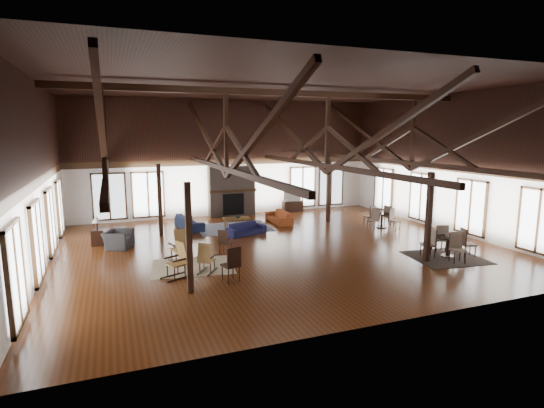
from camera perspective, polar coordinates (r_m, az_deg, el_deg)
name	(u,v)px	position (r m, az deg, el deg)	size (l,w,h in m)	color
floor	(279,247)	(16.33, 0.92, -5.79)	(16.00, 16.00, 0.00)	#5B2913
ceiling	(279,86)	(15.83, 0.98, 15.64)	(16.00, 14.00, 0.02)	black
wall_back	(229,158)	(22.44, -5.75, 6.15)	(16.00, 0.02, 6.00)	white
wall_front	(397,194)	(9.70, 16.50, 1.29)	(16.00, 0.02, 6.00)	white
wall_left	(36,177)	(14.83, -29.15, 3.22)	(0.02, 14.00, 6.00)	white
wall_right	(448,163)	(20.18, 22.63, 5.08)	(0.02, 14.00, 6.00)	white
roof_truss	(279,141)	(15.75, 0.96, 8.49)	(15.60, 14.07, 3.14)	black
post_grid	(279,208)	(16.00, 0.93, -0.51)	(8.16, 7.16, 3.05)	black
fireplace	(232,191)	(22.29, -5.45, 1.71)	(2.50, 0.69, 2.60)	#6C5C53
ceiling_fan	(303,150)	(15.04, 4.17, 7.29)	(1.60, 1.60, 0.75)	black
sofa_navy_front	(246,229)	(18.22, -3.51, -3.36)	(1.73, 0.68, 0.50)	#16183E
sofa_navy_left	(189,222)	(19.66, -11.07, -2.41)	(0.81, 2.07, 0.60)	#131C36
sofa_orange	(279,217)	(20.62, 0.91, -1.73)	(0.75, 1.93, 0.56)	#9A441D
coffee_table	(237,219)	(19.57, -4.78, -2.02)	(1.23, 0.66, 0.46)	brown
vase	(238,216)	(19.47, -4.60, -1.61)	(0.19, 0.19, 0.20)	#B2B2B2
armchair	(118,239)	(17.12, -19.96, -4.49)	(0.90, 1.03, 0.67)	#2A2A2C
side_table_lamp	(97,234)	(17.82, -22.45, -3.76)	(0.46, 0.46, 1.17)	black
rocking_chair_a	(181,247)	(14.54, -12.15, -5.67)	(0.71, 1.01, 1.19)	#A47C3E
rocking_chair_b	(206,259)	(13.44, -8.90, -7.30)	(0.76, 0.84, 0.97)	#A47C3E
rocking_chair_c	(179,260)	(13.22, -12.42, -7.42)	(0.96, 0.76, 1.10)	#A47C3E
side_chair_a	(224,240)	(15.30, -6.47, -4.85)	(0.55, 0.55, 0.92)	black
side_chair_b	(232,262)	(12.49, -5.35, -7.73)	(0.55, 0.55, 1.07)	black
cafe_table_near	(448,243)	(16.21, 22.61, -4.85)	(1.94, 1.94, 0.99)	black
cafe_table_far	(382,218)	(20.13, 14.54, -1.78)	(1.82, 1.82, 0.94)	black
cup_near	(447,236)	(16.08, 22.51, -3.95)	(0.14, 0.14, 0.11)	#B2B2B2
cup_far	(381,212)	(20.13, 14.40, -1.05)	(0.11, 0.11, 0.09)	#B2B2B2
tv_console	(293,206)	(23.69, 2.79, -0.26)	(1.12, 0.42, 0.56)	black
television	(292,196)	(23.58, 2.69, 1.08)	(0.98, 0.13, 0.57)	#B2B2B2
rug_tan	(193,266)	(14.25, -10.59, -8.25)	(2.61, 2.05, 0.01)	#C9B68B
rug_navy	(234,228)	(19.61, -5.14, -3.19)	(3.30, 2.47, 0.01)	#192046
rug_dark	(446,257)	(16.17, 22.33, -6.67)	(2.39, 2.17, 0.01)	black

